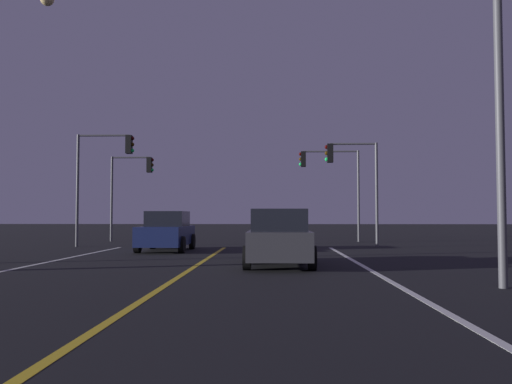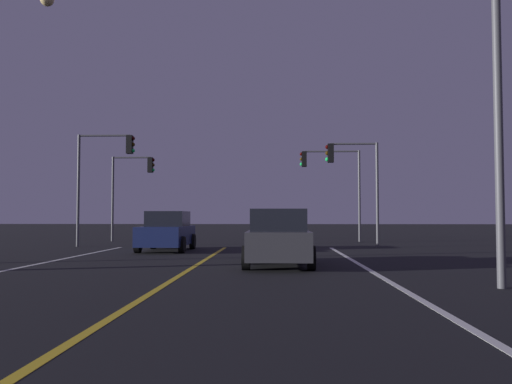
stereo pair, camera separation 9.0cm
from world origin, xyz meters
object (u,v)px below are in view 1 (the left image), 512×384
(traffic_light_near_left, at_px, (104,164))
(street_lamp_right_near, at_px, (474,48))
(car_lead_same_lane, at_px, (279,238))
(traffic_light_far_left, at_px, (132,178))
(car_oncoming, at_px, (167,232))
(traffic_light_near_right, at_px, (351,170))
(traffic_light_far_right, at_px, (329,173))

(traffic_light_near_left, distance_m, street_lamp_right_near, 19.16)
(car_lead_same_lane, xyz_separation_m, street_lamp_right_near, (4.09, -4.80, 4.22))
(traffic_light_far_left, height_order, street_lamp_right_near, street_lamp_right_near)
(traffic_light_near_left, xyz_separation_m, street_lamp_right_near, (12.54, -14.46, 0.98))
(car_oncoming, distance_m, traffic_light_near_right, 9.31)
(car_oncoming, distance_m, car_lead_same_lane, 8.24)
(car_lead_same_lane, distance_m, street_lamp_right_near, 7.59)
(car_oncoming, relative_size, traffic_light_far_right, 0.81)
(traffic_light_far_right, distance_m, street_lamp_right_near, 20.01)
(car_lead_same_lane, bearing_deg, traffic_light_far_left, 29.42)
(car_lead_same_lane, relative_size, traffic_light_far_right, 0.81)
(traffic_light_far_right, bearing_deg, traffic_light_near_left, 25.44)
(car_oncoming, relative_size, traffic_light_far_left, 0.86)
(traffic_light_near_left, distance_m, traffic_light_far_right, 12.80)
(traffic_light_far_right, xyz_separation_m, traffic_light_far_left, (-11.66, -0.00, -0.27))
(street_lamp_right_near, bearing_deg, car_oncoming, -52.52)
(street_lamp_right_near, bearing_deg, traffic_light_near_right, -88.03)
(car_lead_same_lane, distance_m, traffic_light_far_left, 17.64)
(traffic_light_near_left, height_order, street_lamp_right_near, street_lamp_right_near)
(traffic_light_near_right, distance_m, traffic_light_far_left, 13.33)
(traffic_light_near_left, relative_size, traffic_light_far_left, 1.09)
(car_oncoming, height_order, traffic_light_far_left, traffic_light_far_left)
(traffic_light_near_right, xyz_separation_m, traffic_light_near_left, (-12.04, -0.00, 0.34))
(car_lead_same_lane, bearing_deg, traffic_light_far_right, -11.59)
(traffic_light_far_left, bearing_deg, car_lead_same_lane, -60.58)
(traffic_light_far_left, xyz_separation_m, street_lamp_right_near, (12.64, -19.96, 1.32))
(traffic_light_far_right, distance_m, traffic_light_far_left, 11.66)
(traffic_light_near_right, xyz_separation_m, traffic_light_far_left, (-12.14, 5.50, -0.00))
(traffic_light_far_left, bearing_deg, car_oncoming, -65.76)
(car_oncoming, xyz_separation_m, street_lamp_right_near, (8.84, -11.53, 4.22))
(car_oncoming, bearing_deg, traffic_light_far_right, 137.00)
(car_lead_same_lane, relative_size, traffic_light_far_left, 0.86)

